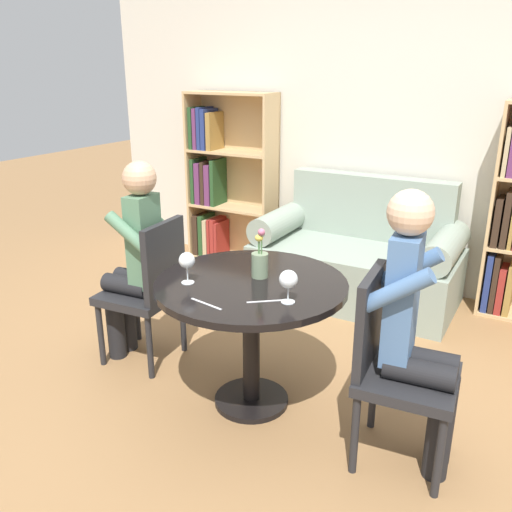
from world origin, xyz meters
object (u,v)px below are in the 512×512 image
at_px(bookshelf_left, 223,183).
at_px(couch, 357,259).
at_px(person_left, 135,260).
at_px(person_right, 417,331).
at_px(chair_right, 393,362).
at_px(wine_glass_left, 187,261).
at_px(flower_vase, 260,260).
at_px(chair_left, 150,286).
at_px(wine_glass_right, 288,280).

bearing_deg(bookshelf_left, couch, -10.80).
xyz_separation_m(person_left, person_right, (1.68, -0.12, 0.02)).
relative_size(person_left, person_right, 0.97).
relative_size(couch, chair_right, 1.69).
bearing_deg(wine_glass_left, flower_vase, 42.28).
bearing_deg(chair_right, flower_vase, 75.38).
bearing_deg(wine_glass_left, chair_left, 151.42).
bearing_deg(chair_left, wine_glass_right, 72.93).
bearing_deg(wine_glass_left, chair_right, 6.79).
relative_size(bookshelf_left, chair_left, 1.69).
xyz_separation_m(couch, person_left, (-0.84, -1.56, 0.34)).
height_order(chair_right, person_left, person_left).
bearing_deg(person_right, bookshelf_left, 44.08).
bearing_deg(bookshelf_left, person_right, -40.99).
height_order(person_right, wine_glass_left, person_right).
xyz_separation_m(couch, flower_vase, (0.01, -1.57, 0.49)).
relative_size(person_left, wine_glass_right, 7.92).
relative_size(wine_glass_left, flower_vase, 0.62).
relative_size(couch, wine_glass_right, 9.71).
height_order(chair_right, flower_vase, flower_vase).
relative_size(person_right, flower_vase, 4.89).
bearing_deg(chair_left, person_left, -87.05).
relative_size(person_right, wine_glass_right, 8.14).
relative_size(chair_right, wine_glass_left, 5.62).
distance_m(chair_left, person_right, 1.61).
xyz_separation_m(bookshelf_left, chair_right, (2.16, -1.96, -0.22)).
relative_size(couch, chair_left, 1.69).
distance_m(bookshelf_left, person_left, 1.92).
height_order(chair_left, flower_vase, flower_vase).
relative_size(wine_glass_left, wine_glass_right, 1.02).
height_order(couch, wine_glass_right, couch).
distance_m(wine_glass_left, flower_vase, 0.37).
xyz_separation_m(chair_left, chair_right, (1.51, -0.14, 0.00)).
bearing_deg(chair_left, person_right, 80.82).
bearing_deg(chair_right, person_right, -86.70).
distance_m(bookshelf_left, chair_right, 2.92).
bearing_deg(wine_glass_right, person_right, 9.80).
height_order(chair_left, wine_glass_left, chair_left).
relative_size(bookshelf_left, person_left, 1.23).
xyz_separation_m(chair_left, wine_glass_left, (0.49, -0.27, 0.33)).
height_order(person_left, wine_glass_left, person_left).
distance_m(chair_left, wine_glass_left, 0.64).
bearing_deg(flower_vase, wine_glass_right, -38.65).
xyz_separation_m(bookshelf_left, chair_left, (0.65, -1.82, -0.22)).
height_order(couch, person_right, person_right).
distance_m(person_right, wine_glass_left, 1.13).
bearing_deg(flower_vase, wine_glass_left, -137.72).
bearing_deg(flower_vase, chair_left, 178.75).
distance_m(bookshelf_left, chair_left, 1.95).
height_order(chair_right, person_right, person_right).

